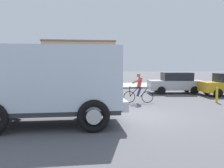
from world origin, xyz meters
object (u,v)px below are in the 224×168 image
truck_foreground (48,80)px  bollard_far (217,95)px  traffic_light_pole (110,67)px  car_far_side (175,83)px  cyclist (139,88)px  car_white_mid (11,82)px

truck_foreground → bollard_far: bearing=23.2°
traffic_light_pole → bollard_far: 6.47m
car_far_side → cyclist: bearing=-134.1°
cyclist → car_far_side: size_ratio=0.41×
traffic_light_pole → cyclist: bearing=13.6°
truck_foreground → traffic_light_pole: (2.93, 4.20, 0.40)m
car_white_mid → bollard_far: bearing=-28.1°
cyclist → traffic_light_pole: size_ratio=0.54×
cyclist → traffic_light_pole: traffic_light_pole is taller
truck_foreground → traffic_light_pole: bearing=55.1°
cyclist → car_white_mid: (-8.63, 6.38, -0.05)m
car_far_side → truck_foreground: bearing=-134.7°
cyclist → bollard_far: size_ratio=1.91×
bollard_far → truck_foreground: bearing=-156.8°
truck_foreground → car_far_side: size_ratio=1.31×
truck_foreground → cyclist: truck_foreground is taller
car_far_side → bollard_far: car_far_side is taller
car_far_side → bollard_far: bearing=-83.5°
truck_foreground → car_far_side: (8.66, 8.74, -0.85)m
traffic_light_pole → car_far_side: bearing=38.5°
car_white_mid → car_far_side: same height
cyclist → traffic_light_pole: (-1.72, -0.42, 1.20)m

